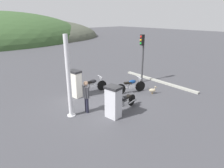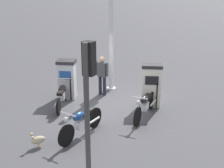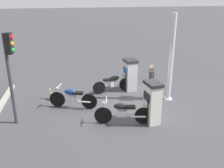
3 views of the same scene
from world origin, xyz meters
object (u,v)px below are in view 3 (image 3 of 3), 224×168
object	(u,v)px
fuel_pump_far	(152,102)
wandering_duck	(52,95)
canopy_support_pole	(171,60)
attendant_person	(151,80)
motorcycle_extra	(72,97)
motorcycle_far_pump	(122,112)
roadside_traffic_light	(10,63)
fuel_pump_near	(130,75)
motorcycle_near_pump	(113,83)

from	to	relation	value
fuel_pump_far	wandering_duck	bearing A→B (deg)	-36.41
canopy_support_pole	attendant_person	bearing A→B (deg)	-13.18
fuel_pump_far	attendant_person	distance (m)	2.17
motorcycle_extra	canopy_support_pole	size ratio (longest dim) A/B	0.51
motorcycle_far_pump	roadside_traffic_light	distance (m)	4.32
motorcycle_extra	motorcycle_far_pump	bearing A→B (deg)	136.43
motorcycle_far_pump	canopy_support_pole	bearing A→B (deg)	-144.62
fuel_pump_near	roadside_traffic_light	bearing A→B (deg)	26.80
fuel_pump_near	motorcycle_near_pump	world-z (taller)	fuel_pump_near
fuel_pump_near	attendant_person	size ratio (longest dim) A/B	0.96
fuel_pump_near	attendant_person	xyz separation A→B (m)	(-0.65, 1.25, 0.14)
fuel_pump_far	canopy_support_pole	size ratio (longest dim) A/B	0.42
fuel_pump_far	motorcycle_near_pump	distance (m)	3.34
fuel_pump_far	motorcycle_far_pump	xyz separation A→B (m)	(1.10, -0.08, -0.33)
motorcycle_near_pump	attendant_person	xyz separation A→B (m)	(-1.53, 1.14, 0.47)
motorcycle_near_pump	canopy_support_pole	bearing A→B (deg)	150.28
fuel_pump_far	fuel_pump_near	bearing A→B (deg)	-90.00
motorcycle_far_pump	attendant_person	xyz separation A→B (m)	(-1.75, -1.98, 0.44)
roadside_traffic_light	canopy_support_pole	world-z (taller)	canopy_support_pole
motorcycle_far_pump	motorcycle_near_pump	bearing A→B (deg)	-94.04
motorcycle_extra	wandering_duck	distance (m)	1.34
fuel_pump_near	roadside_traffic_light	size ratio (longest dim) A/B	0.46
fuel_pump_near	canopy_support_pole	size ratio (longest dim) A/B	0.41
attendant_person	motorcycle_near_pump	bearing A→B (deg)	-36.63
canopy_support_pole	fuel_pump_far	bearing A→B (deg)	52.66
fuel_pump_near	motorcycle_far_pump	bearing A→B (deg)	71.23
fuel_pump_near	motorcycle_near_pump	bearing A→B (deg)	7.51
motorcycle_extra	canopy_support_pole	xyz separation A→B (m)	(-4.31, -0.11, 1.36)
roadside_traffic_light	motorcycle_near_pump	bearing A→B (deg)	-149.63
roadside_traffic_light	canopy_support_pole	distance (m)	6.48
fuel_pump_near	wandering_duck	world-z (taller)	fuel_pump_near
motorcycle_far_pump	attendant_person	bearing A→B (deg)	-131.43
wandering_duck	roadside_traffic_light	size ratio (longest dim) A/B	0.15
motorcycle_extra	attendant_person	world-z (taller)	attendant_person
fuel_pump_near	motorcycle_near_pump	xyz separation A→B (m)	(0.88, 0.12, -0.33)
motorcycle_extra	wandering_duck	bearing A→B (deg)	-48.79
motorcycle_extra	canopy_support_pole	distance (m)	4.52
motorcycle_far_pump	wandering_duck	world-z (taller)	motorcycle_far_pump
motorcycle_far_pump	motorcycle_extra	world-z (taller)	motorcycle_extra
fuel_pump_near	attendant_person	world-z (taller)	attendant_person
canopy_support_pole	wandering_duck	bearing A→B (deg)	-9.66
attendant_person	wandering_duck	world-z (taller)	attendant_person
fuel_pump_near	roadside_traffic_light	distance (m)	5.74
attendant_person	wandering_duck	size ratio (longest dim) A/B	3.28
fuel_pump_far	canopy_support_pole	xyz separation A→B (m)	(-1.44, -1.88, 1.03)
motorcycle_near_pump	roadside_traffic_light	xyz separation A→B (m)	(4.06, 2.38, 1.87)
motorcycle_far_pump	motorcycle_extra	size ratio (longest dim) A/B	1.08
fuel_pump_far	attendant_person	world-z (taller)	attendant_person
motorcycle_far_pump	attendant_person	distance (m)	2.68
fuel_pump_near	motorcycle_far_pump	size ratio (longest dim) A/B	0.73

